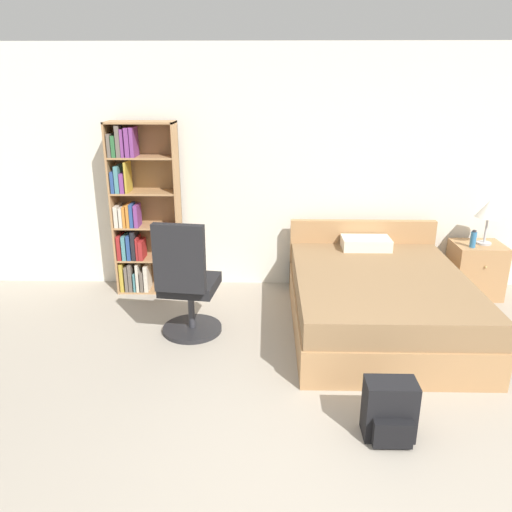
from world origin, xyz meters
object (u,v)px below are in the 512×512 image
at_px(water_bottle, 473,239).
at_px(backpack_black, 390,411).
at_px(bookshelf, 138,213).
at_px(office_chair, 187,286).
at_px(nightstand, 475,270).
at_px(table_lamp, 489,210).
at_px(bed, 377,299).

relative_size(water_bottle, backpack_black, 0.45).
distance_m(bookshelf, office_chair, 1.32).
bearing_deg(nightstand, backpack_black, -121.74).
height_order(office_chair, backpack_black, office_chair).
distance_m(bookshelf, table_lamp, 3.69).
height_order(bed, office_chair, office_chair).
bearing_deg(table_lamp, bed, -148.23).
xyz_separation_m(bookshelf, nightstand, (3.64, -0.07, -0.60)).
height_order(bookshelf, water_bottle, bookshelf).
distance_m(table_lamp, water_bottle, 0.35).
bearing_deg(office_chair, bed, 7.40).
height_order(bookshelf, office_chair, bookshelf).
height_order(bed, water_bottle, bed).
relative_size(office_chair, water_bottle, 6.08).
bearing_deg(bookshelf, backpack_black, -47.88).
bearing_deg(bed, backpack_black, -98.52).
bearing_deg(water_bottle, table_lamp, 34.37).
distance_m(nightstand, table_lamp, 0.66).
height_order(bed, backpack_black, bed).
bearing_deg(water_bottle, office_chair, -162.52).
bearing_deg(bed, table_lamp, 31.77).
height_order(bookshelf, bed, bookshelf).
bearing_deg(office_chair, nightstand, 18.74).
distance_m(bookshelf, nightstand, 3.69).
distance_m(bed, water_bottle, 1.34).
height_order(nightstand, table_lamp, table_lamp).
xyz_separation_m(bed, water_bottle, (1.10, 0.67, 0.39)).
xyz_separation_m(bookshelf, table_lamp, (3.69, -0.06, 0.07)).
bearing_deg(bookshelf, water_bottle, -2.85).
xyz_separation_m(water_bottle, backpack_black, (-1.33, -2.24, -0.48)).
bearing_deg(water_bottle, backpack_black, -120.78).
distance_m(office_chair, nightstand, 3.14).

